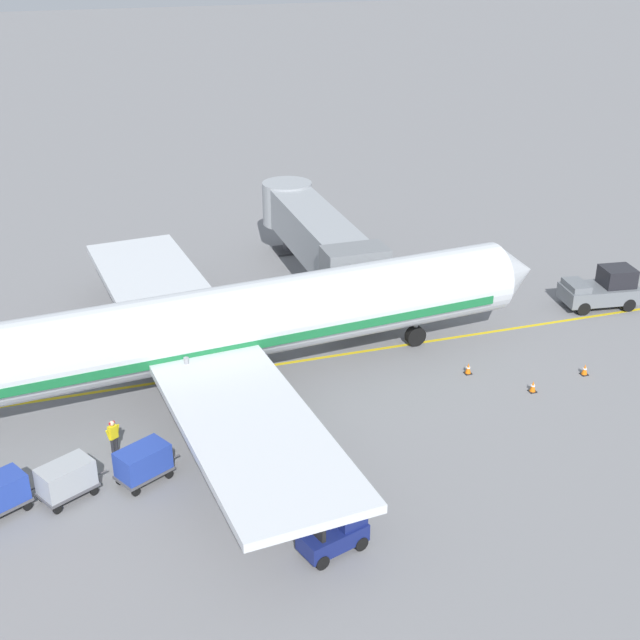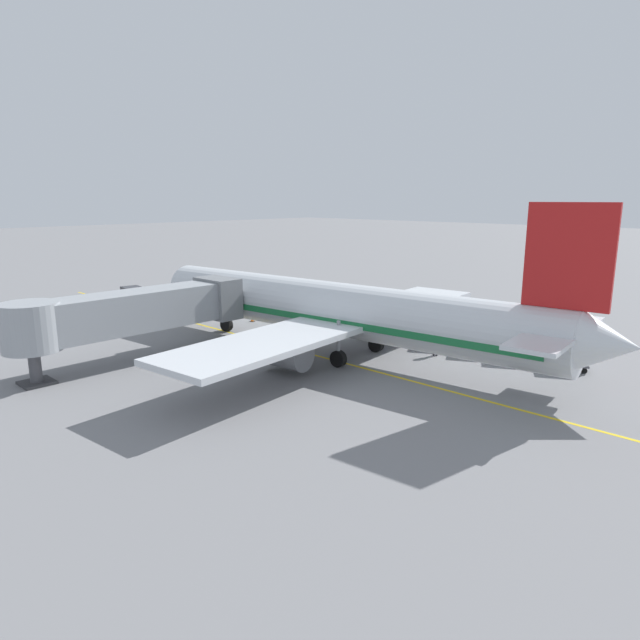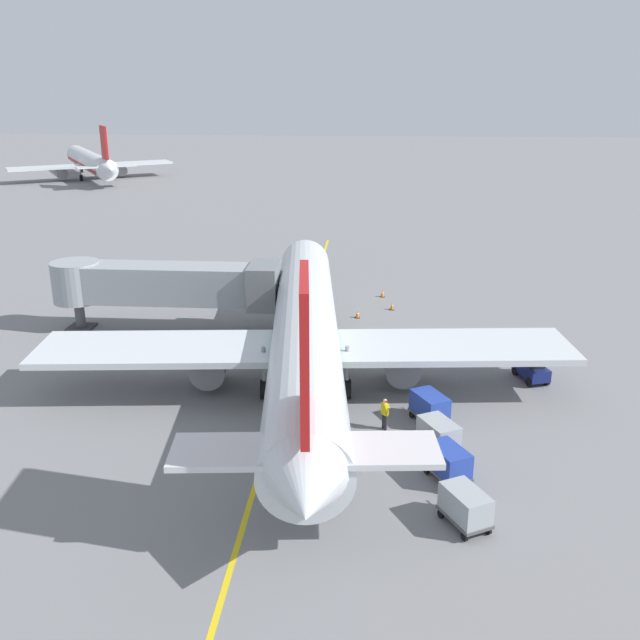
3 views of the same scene
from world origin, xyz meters
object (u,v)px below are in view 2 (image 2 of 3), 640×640
object	(u,v)px
baggage_cart_tail_end	(570,356)
safety_cone_nose_left	(252,318)
pushback_tractor	(136,301)
safety_cone_wing_tip	(259,311)
ground_crew_wing_walker	(436,343)
parked_airliner	(338,311)
baggage_tug_lead	(420,313)
baggage_cart_front	(441,334)
jet_bridge	(132,311)
baggage_cart_second_in_train	(480,341)
safety_cone_nose_right	(231,307)
baggage_cart_third_in_train	(516,347)

from	to	relation	value
baggage_cart_tail_end	safety_cone_nose_left	bearing A→B (deg)	100.66
pushback_tractor	safety_cone_nose_left	world-z (taller)	pushback_tractor
baggage_cart_tail_end	safety_cone_wing_tip	xyz separation A→B (m)	(-2.23, 28.02, -0.66)
pushback_tractor	ground_crew_wing_walker	world-z (taller)	pushback_tractor
parked_airliner	baggage_tug_lead	distance (m)	13.61
baggage_cart_front	parked_airliner	bearing A→B (deg)	148.64
pushback_tractor	baggage_tug_lead	bearing A→B (deg)	-54.81
baggage_tug_lead	jet_bridge	bearing A→B (deg)	163.82
parked_airliner	baggage_cart_second_in_train	distance (m)	10.33
ground_crew_wing_walker	safety_cone_wing_tip	bearing A→B (deg)	87.60
baggage_cart_front	safety_cone_wing_tip	xyz separation A→B (m)	(-1.49, 19.02, -0.66)
baggage_tug_lead	safety_cone_nose_right	size ratio (longest dim) A/B	4.65
ground_crew_wing_walker	pushback_tractor	bearing A→B (deg)	103.27
parked_airliner	baggage_tug_lead	size ratio (longest dim) A/B	13.62
safety_cone_nose_left	safety_cone_nose_right	bearing A→B (deg)	70.90
baggage_cart_second_in_train	safety_cone_nose_left	world-z (taller)	baggage_cart_second_in_train
pushback_tractor	baggage_cart_tail_end	world-z (taller)	pushback_tractor
jet_bridge	safety_cone_nose_right	xyz separation A→B (m)	(15.31, 9.42, -3.17)
baggage_cart_front	baggage_cart_third_in_train	distance (m)	5.62
safety_cone_nose_right	baggage_cart_second_in_train	bearing A→B (deg)	-84.64
baggage_tug_lead	ground_crew_wing_walker	bearing A→B (deg)	-141.10
baggage_cart_front	safety_cone_nose_right	size ratio (longest dim) A/B	4.88
jet_bridge	safety_cone_nose_left	distance (m)	14.28
baggage_cart_second_in_train	baggage_cart_tail_end	world-z (taller)	same
jet_bridge	safety_cone_nose_left	xyz separation A→B (m)	(13.38, 3.85, -3.17)
baggage_cart_tail_end	safety_cone_wing_tip	size ratio (longest dim) A/B	4.88
baggage_tug_lead	baggage_cart_tail_end	distance (m)	16.10
safety_cone_nose_right	safety_cone_wing_tip	size ratio (longest dim) A/B	1.00
jet_bridge	baggage_cart_front	xyz separation A→B (m)	(17.51, -13.01, -2.51)
baggage_tug_lead	safety_cone_wing_tip	size ratio (longest dim) A/B	4.65
parked_airliner	baggage_cart_third_in_train	size ratio (longest dim) A/B	12.96
parked_airliner	baggage_cart_second_in_train	xyz separation A→B (m)	(7.04, -7.22, -2.24)
jet_bridge	safety_cone_wing_tip	world-z (taller)	jet_bridge
baggage_tug_lead	baggage_cart_second_in_train	bearing A→B (deg)	-124.22
baggage_tug_lead	baggage_cart_front	world-z (taller)	baggage_tug_lead
baggage_cart_second_in_train	ground_crew_wing_walker	xyz separation A→B (m)	(-2.53, 2.08, 0.00)
safety_cone_wing_tip	baggage_cart_front	bearing A→B (deg)	-85.52
safety_cone_nose_left	safety_cone_wing_tip	size ratio (longest dim) A/B	1.00
baggage_cart_front	safety_cone_wing_tip	world-z (taller)	baggage_cart_front
safety_cone_nose_left	baggage_cart_third_in_train	bearing A→B (deg)	-78.64
safety_cone_nose_left	safety_cone_wing_tip	xyz separation A→B (m)	(2.63, 2.17, 0.00)
parked_airliner	safety_cone_nose_right	world-z (taller)	parked_airliner
pushback_tractor	baggage_cart_front	xyz separation A→B (m)	(9.21, -28.21, -0.15)
ground_crew_wing_walker	jet_bridge	bearing A→B (deg)	137.35
baggage_tug_lead	baggage_cart_second_in_train	distance (m)	11.03
baggage_cart_tail_end	baggage_cart_second_in_train	bearing A→B (deg)	95.24
baggage_cart_tail_end	safety_cone_nose_left	distance (m)	26.32
baggage_cart_second_in_train	safety_cone_nose_right	xyz separation A→B (m)	(-2.39, 25.48, -0.66)
pushback_tractor	baggage_cart_third_in_train	xyz separation A→B (m)	(9.60, -33.81, -0.15)
parked_airliner	baggage_cart_third_in_train	distance (m)	12.37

